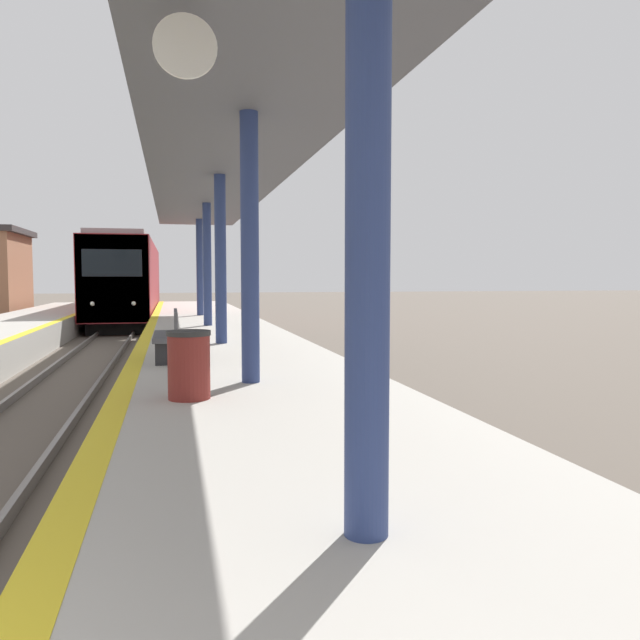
# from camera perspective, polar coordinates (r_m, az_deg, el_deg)

# --- Properties ---
(train) EXTENTS (2.89, 19.36, 4.43)m
(train) POSITION_cam_1_polar(r_m,az_deg,el_deg) (36.06, -17.10, 3.47)
(train) COLOR black
(train) RESTS_ON ground
(station_canopy) EXTENTS (3.21, 28.07, 4.11)m
(station_canopy) POSITION_cam_1_polar(r_m,az_deg,el_deg) (14.92, -9.16, 12.82)
(station_canopy) COLOR navy
(station_canopy) RESTS_ON platform_right
(trash_bin) EXTENTS (0.56, 0.56, 0.87)m
(trash_bin) POSITION_cam_1_polar(r_m,az_deg,el_deg) (8.08, -11.89, -4.02)
(trash_bin) COLOR maroon
(trash_bin) RESTS_ON platform_right
(bench) EXTENTS (0.44, 1.95, 0.92)m
(bench) POSITION_cam_1_polar(r_m,az_deg,el_deg) (12.02, -13.61, -1.19)
(bench) COLOR #4C4C51
(bench) RESTS_ON platform_right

